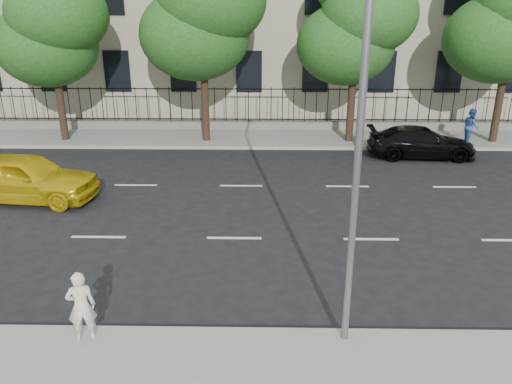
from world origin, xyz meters
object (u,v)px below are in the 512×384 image
street_light (358,82)px  yellow_taxi (25,178)px  black_sedan (421,142)px  woman_near (81,306)px

street_light → yellow_taxi: size_ratio=1.65×
yellow_taxi → black_sedan: size_ratio=1.04×
yellow_taxi → woman_near: (4.67, -7.82, 0.07)m
yellow_taxi → woman_near: size_ratio=3.25×
street_light → yellow_taxi: bearing=144.0°
black_sedan → woman_near: 16.99m
black_sedan → woman_near: size_ratio=3.13×
street_light → black_sedan: 14.47m
street_light → yellow_taxi: 12.93m
street_light → black_sedan: size_ratio=1.71×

